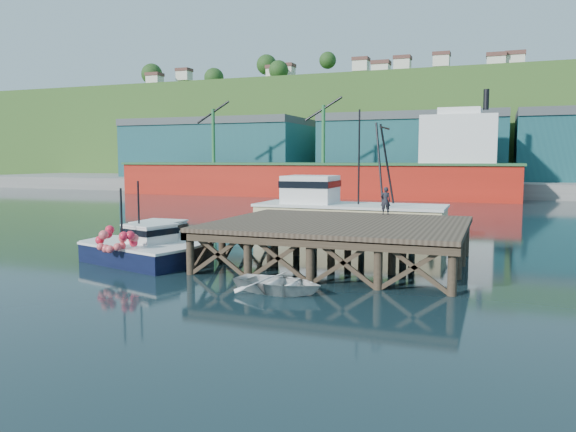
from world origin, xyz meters
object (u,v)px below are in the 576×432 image
at_px(boat_navy, 137,249).
at_px(dockworker, 385,201).
at_px(trawler, 346,210).
at_px(dinghy, 278,283).
at_px(boat_black, 150,244).

height_order(boat_navy, dockworker, boat_navy).
distance_m(trawler, dinghy, 16.78).
xyz_separation_m(boat_black, trawler, (7.40, 12.02, 0.99)).
height_order(boat_navy, dinghy, boat_navy).
bearing_deg(boat_navy, dinghy, -2.37).
relative_size(boat_navy, dinghy, 1.77).
bearing_deg(trawler, boat_black, -121.64).
bearing_deg(trawler, boat_navy, -117.36).
bearing_deg(boat_black, trawler, 57.98).
height_order(boat_navy, boat_black, boat_black).
relative_size(boat_navy, dockworker, 4.24).
bearing_deg(boat_navy, boat_black, 119.30).
distance_m(boat_black, dinghy, 10.16).
bearing_deg(dinghy, boat_black, 70.73).
distance_m(dinghy, dockworker, 11.41).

